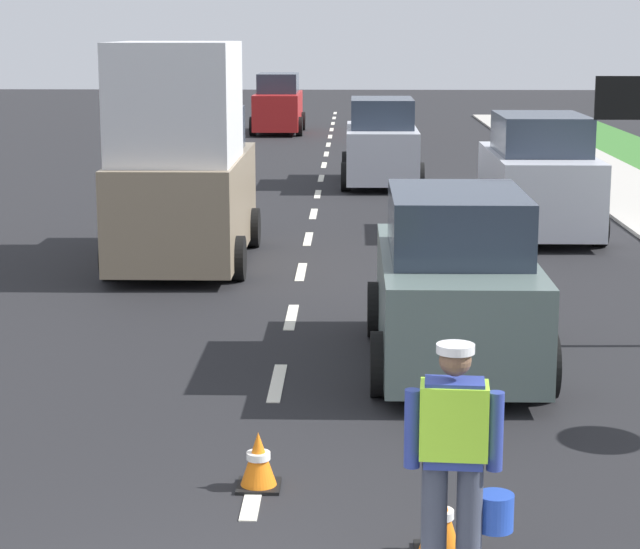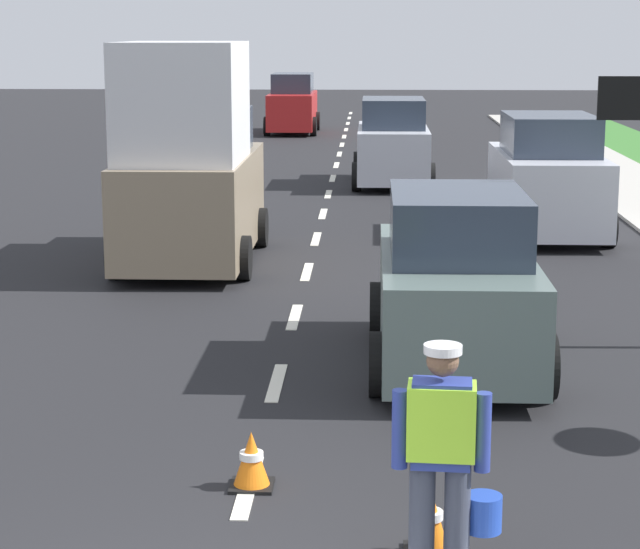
# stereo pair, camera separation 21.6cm
# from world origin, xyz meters

# --- Properties ---
(ground_plane) EXTENTS (96.00, 96.00, 0.00)m
(ground_plane) POSITION_xyz_m (0.00, 21.00, 0.00)
(ground_plane) COLOR black
(lane_center_line) EXTENTS (0.14, 46.40, 0.01)m
(lane_center_line) POSITION_xyz_m (0.00, 25.20, 0.00)
(lane_center_line) COLOR silver
(lane_center_line) RESTS_ON ground
(road_worker) EXTENTS (0.77, 0.36, 1.67)m
(road_worker) POSITION_xyz_m (1.52, 1.10, 0.93)
(road_worker) COLOR #383D4C
(road_worker) RESTS_ON ground
(traffic_cone_near) EXTENTS (0.36, 0.36, 0.53)m
(traffic_cone_near) POSITION_xyz_m (1.44, 1.46, 0.26)
(traffic_cone_near) COLOR black
(traffic_cone_near) RESTS_ON ground
(traffic_cone_far) EXTENTS (0.36, 0.36, 0.48)m
(traffic_cone_far) POSITION_xyz_m (0.03, 2.71, 0.24)
(traffic_cone_far) COLOR black
(traffic_cone_far) RESTS_ON ground
(delivery_truck) EXTENTS (2.16, 4.60, 3.54)m
(delivery_truck) POSITION_xyz_m (-1.90, 12.28, 1.61)
(delivery_truck) COLOR gray
(delivery_truck) RESTS_ON ground
(car_outgoing_ahead) EXTENTS (1.91, 3.98, 1.99)m
(car_outgoing_ahead) POSITION_xyz_m (1.95, 6.50, 0.92)
(car_outgoing_ahead) COLOR slate
(car_outgoing_ahead) RESTS_ON ground
(car_outgoing_far) EXTENTS (1.94, 3.99, 2.09)m
(car_outgoing_far) POSITION_xyz_m (1.50, 22.52, 0.97)
(car_outgoing_far) COLOR silver
(car_outgoing_far) RESTS_ON ground
(car_parked_far) EXTENTS (2.02, 4.29, 2.21)m
(car_parked_far) POSITION_xyz_m (4.21, 15.43, 1.03)
(car_parked_far) COLOR silver
(car_parked_far) RESTS_ON ground
(car_oncoming_third) EXTENTS (1.87, 4.10, 2.15)m
(car_oncoming_third) POSITION_xyz_m (-1.92, 37.26, 1.00)
(car_oncoming_third) COLOR red
(car_oncoming_third) RESTS_ON ground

